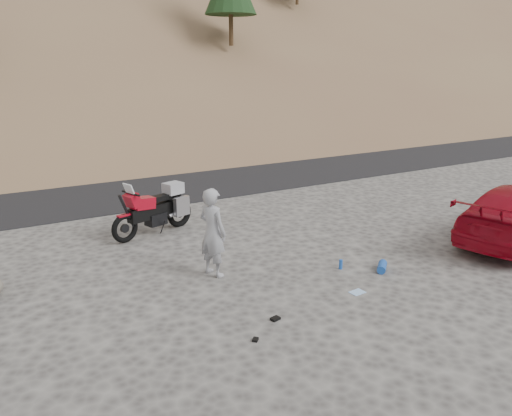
% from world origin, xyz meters
% --- Properties ---
extents(ground, '(140.00, 140.00, 0.00)m').
position_xyz_m(ground, '(0.00, 0.00, 0.00)').
color(ground, '#464340').
rests_on(ground, ground).
extents(road, '(120.00, 7.00, 0.05)m').
position_xyz_m(road, '(0.00, 9.00, 0.00)').
color(road, black).
rests_on(road, ground).
extents(motorcycle, '(2.36, 1.15, 1.45)m').
position_xyz_m(motorcycle, '(-0.21, 3.35, 0.62)').
color(motorcycle, black).
rests_on(motorcycle, ground).
extents(man, '(0.64, 0.78, 1.83)m').
position_xyz_m(man, '(-0.10, 0.25, 0.00)').
color(man, '#95959A').
rests_on(man, ground).
extents(gear_blue_mat, '(0.45, 0.42, 0.18)m').
position_xyz_m(gear_blue_mat, '(3.03, -1.35, 0.09)').
color(gear_blue_mat, '#1C4EAA').
rests_on(gear_blue_mat, ground).
extents(gear_bottle, '(0.08, 0.08, 0.21)m').
position_xyz_m(gear_bottle, '(2.34, -0.84, 0.10)').
color(gear_bottle, '#1C4EAA').
rests_on(gear_bottle, ground).
extents(gear_glove_a, '(0.18, 0.14, 0.04)m').
position_xyz_m(gear_glove_a, '(-0.01, -2.00, 0.02)').
color(gear_glove_a, black).
rests_on(gear_glove_a, ground).
extents(gear_glove_b, '(0.14, 0.14, 0.04)m').
position_xyz_m(gear_glove_b, '(-0.64, -2.40, 0.02)').
color(gear_glove_b, black).
rests_on(gear_glove_b, ground).
extents(gear_blue_cloth, '(0.30, 0.23, 0.01)m').
position_xyz_m(gear_blue_cloth, '(1.89, -1.88, 0.01)').
color(gear_blue_cloth, '#9CC3F1').
rests_on(gear_blue_cloth, ground).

